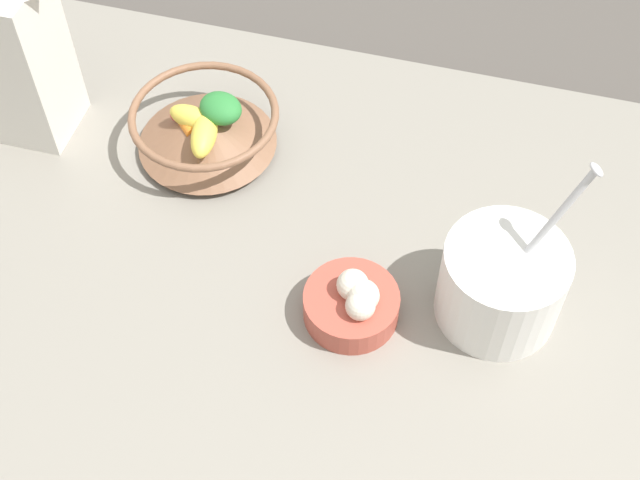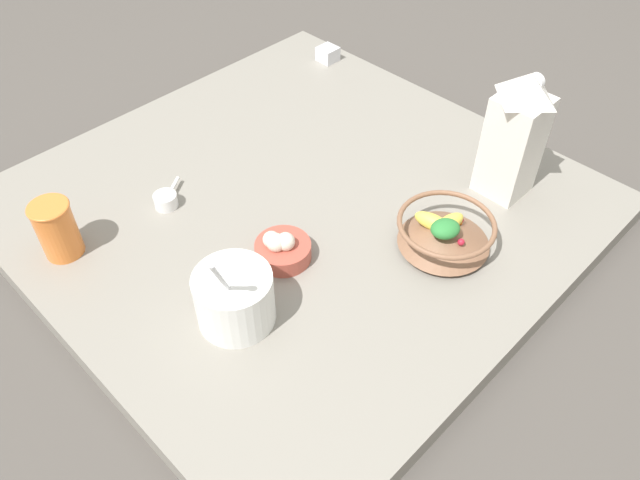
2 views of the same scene
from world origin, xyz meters
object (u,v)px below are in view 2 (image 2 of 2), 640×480
object	(u,v)px
yogurt_tub	(234,296)
fruit_bowl	(445,231)
garlic_bowl	(282,249)
milk_carton	(515,135)
drinking_cup	(56,228)
spice_jar	(328,55)

from	to	relation	value
yogurt_tub	fruit_bowl	bearing A→B (deg)	-110.69
fruit_bowl	garlic_bowl	bearing A→B (deg)	50.61
fruit_bowl	milk_carton	xyz separation A→B (m)	(0.02, -0.23, 0.10)
drinking_cup	yogurt_tub	bearing A→B (deg)	-160.08
garlic_bowl	milk_carton	bearing A→B (deg)	-111.23
milk_carton	garlic_bowl	world-z (taller)	milk_carton
yogurt_tub	garlic_bowl	distance (m)	0.16
milk_carton	fruit_bowl	bearing A→B (deg)	93.87
fruit_bowl	yogurt_tub	size ratio (longest dim) A/B	0.86
milk_carton	garlic_bowl	distance (m)	0.51
fruit_bowl	garlic_bowl	size ratio (longest dim) A/B	1.75
yogurt_tub	milk_carton	bearing A→B (deg)	-102.08
milk_carton	garlic_bowl	bearing A→B (deg)	68.77
milk_carton	drinking_cup	size ratio (longest dim) A/B	2.34
fruit_bowl	drinking_cup	size ratio (longest dim) A/B	1.60
milk_carton	garlic_bowl	xyz separation A→B (m)	(0.18, 0.47, -0.11)
spice_jar	yogurt_tub	bearing A→B (deg)	124.19
fruit_bowl	drinking_cup	world-z (taller)	drinking_cup
fruit_bowl	spice_jar	xyz separation A→B (m)	(0.65, -0.35, -0.02)
fruit_bowl	drinking_cup	bearing A→B (deg)	45.90
yogurt_tub	garlic_bowl	bearing A→B (deg)	-72.22
spice_jar	drinking_cup	bearing A→B (deg)	99.66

